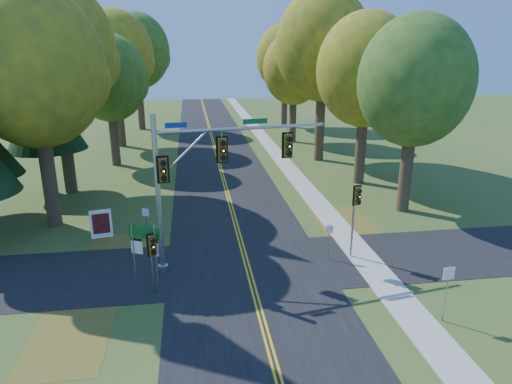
{
  "coord_description": "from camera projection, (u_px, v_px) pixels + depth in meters",
  "views": [
    {
      "loc": [
        -2.55,
        -18.84,
        10.65
      ],
      "look_at": [
        0.78,
        4.24,
        3.2
      ],
      "focal_mm": 32.0,
      "sensor_mm": 36.0,
      "label": 1
    }
  ],
  "objects": [
    {
      "name": "sidewalk_east",
      "position": [
        378.0,
        275.0,
        22.19
      ],
      "size": [
        1.6,
        160.0,
        0.06
      ],
      "primitive_type": "cube",
      "color": "#9E998E",
      "rests_on": "ground"
    },
    {
      "name": "ground",
      "position": [
        252.0,
        285.0,
        21.35
      ],
      "size": [
        160.0,
        160.0,
        0.0
      ],
      "primitive_type": "plane",
      "color": "#30501C",
      "rests_on": "ground"
    },
    {
      "name": "pine_c",
      "position": [
        36.0,
        61.0,
        31.72
      ],
      "size": [
        5.6,
        5.6,
        20.56
      ],
      "color": "#38281C",
      "rests_on": "ground"
    },
    {
      "name": "ped_signal_pole",
      "position": [
        152.0,
        249.0,
        19.91
      ],
      "size": [
        0.45,
        0.54,
        2.96
      ],
      "rotation": [
        0.0,
        0.0,
        0.33
      ],
      "color": "gray",
      "rests_on": "ground"
    },
    {
      "name": "road_main",
      "position": [
        252.0,
        285.0,
        21.35
      ],
      "size": [
        8.0,
        160.0,
        0.02
      ],
      "primitive_type": "cube",
      "color": "black",
      "rests_on": "ground"
    },
    {
      "name": "traffic_mast",
      "position": [
        202.0,
        170.0,
        21.71
      ],
      "size": [
        8.52,
        1.95,
        7.82
      ],
      "rotation": [
        0.0,
        0.0,
        0.17
      ],
      "color": "#9CA0A5",
      "rests_on": "ground"
    },
    {
      "name": "leaf_patch_e",
      "position": [
        349.0,
        229.0,
        27.93
      ],
      "size": [
        3.5,
        8.0,
        0.0
      ],
      "primitive_type": "cube",
      "color": "brown",
      "rests_on": "ground"
    },
    {
      "name": "road_cross",
      "position": [
        247.0,
        265.0,
        23.24
      ],
      "size": [
        60.0,
        6.0,
        0.02
      ],
      "primitive_type": "cube",
      "color": "black",
      "rests_on": "ground"
    },
    {
      "name": "tree_e_a",
      "position": [
        416.0,
        82.0,
        28.6
      ],
      "size": [
        7.2,
        7.2,
        12.73
      ],
      "color": "#38281C",
      "rests_on": "ground"
    },
    {
      "name": "reg_sign_e_north",
      "position": [
        329.0,
        235.0,
        23.56
      ],
      "size": [
        0.37,
        0.12,
        1.96
      ],
      "rotation": [
        0.0,
        0.0,
        -0.24
      ],
      "color": "gray",
      "rests_on": "ground"
    },
    {
      "name": "tree_e_d",
      "position": [
        294.0,
        69.0,
        51.1
      ],
      "size": [
        7.0,
        7.0,
        12.32
      ],
      "color": "#38281C",
      "rests_on": "ground"
    },
    {
      "name": "reg_sign_e_south",
      "position": [
        447.0,
        284.0,
        18.04
      ],
      "size": [
        0.48,
        0.08,
        2.49
      ],
      "rotation": [
        0.0,
        0.0,
        0.05
      ],
      "color": "gray",
      "rests_on": "ground"
    },
    {
      "name": "tree_w_e",
      "position": [
        137.0,
        51.0,
        58.63
      ],
      "size": [
        8.4,
        8.4,
        14.97
      ],
      "color": "#38281C",
      "rests_on": "ground"
    },
    {
      "name": "tree_e_e",
      "position": [
        286.0,
        58.0,
        61.07
      ],
      "size": [
        7.8,
        7.8,
        13.74
      ],
      "color": "#38281C",
      "rests_on": "ground"
    },
    {
      "name": "tree_e_c",
      "position": [
        324.0,
        46.0,
        41.79
      ],
      "size": [
        8.8,
        8.8,
        15.79
      ],
      "color": "#38281C",
      "rests_on": "ground"
    },
    {
      "name": "tree_w_c",
      "position": [
        109.0,
        78.0,
        40.7
      ],
      "size": [
        6.8,
        6.8,
        11.91
      ],
      "color": "#38281C",
      "rests_on": "ground"
    },
    {
      "name": "leaf_patch_w_far",
      "position": [
        70.0,
        337.0,
        17.5
      ],
      "size": [
        3.0,
        5.0,
        0.0
      ],
      "primitive_type": "cube",
      "color": "brown",
      "rests_on": "ground"
    },
    {
      "name": "east_signal_pole",
      "position": [
        356.0,
        203.0,
        23.1
      ],
      "size": [
        0.47,
        0.54,
        4.04
      ],
      "rotation": [
        0.0,
        0.0,
        0.18
      ],
      "color": "#96989E",
      "rests_on": "ground"
    },
    {
      "name": "tree_w_b",
      "position": [
        55.0,
        51.0,
        31.96
      ],
      "size": [
        8.6,
        8.6,
        15.38
      ],
      "color": "#38281C",
      "rests_on": "ground"
    },
    {
      "name": "info_kiosk",
      "position": [
        101.0,
        224.0,
        26.43
      ],
      "size": [
        1.23,
        0.39,
        1.69
      ],
      "rotation": [
        0.0,
        0.0,
        0.19
      ],
      "color": "white",
      "rests_on": "ground"
    },
    {
      "name": "centerline_left",
      "position": [
        250.0,
        285.0,
        21.33
      ],
      "size": [
        0.1,
        160.0,
        0.01
      ],
      "primitive_type": "cube",
      "color": "gold",
      "rests_on": "road_main"
    },
    {
      "name": "tree_e_b",
      "position": [
        367.0,
        71.0,
        34.82
      ],
      "size": [
        7.6,
        7.6,
        13.33
      ],
      "color": "#38281C",
      "rests_on": "ground"
    },
    {
      "name": "reg_sign_w",
      "position": [
        146.0,
        219.0,
        25.5
      ],
      "size": [
        0.39,
        0.18,
        2.14
      ],
      "rotation": [
        0.0,
        0.0,
        -0.39
      ],
      "color": "gray",
      "rests_on": "ground"
    },
    {
      "name": "tree_w_d",
      "position": [
        115.0,
        55.0,
        48.28
      ],
      "size": [
        8.2,
        8.2,
        14.56
      ],
      "color": "#38281C",
      "rests_on": "ground"
    },
    {
      "name": "route_sign_cluster",
      "position": [
        144.0,
        245.0,
        20.07
      ],
      "size": [
        1.43,
        0.68,
        3.32
      ],
      "rotation": [
        0.0,
        0.0,
        -0.43
      ],
      "color": "gray",
      "rests_on": "ground"
    },
    {
      "name": "centerline_right",
      "position": [
        255.0,
        284.0,
        21.36
      ],
      "size": [
        0.1,
        160.0,
        0.01
      ],
      "primitive_type": "cube",
      "color": "gold",
      "rests_on": "road_main"
    },
    {
      "name": "leaf_patch_w_near",
      "position": [
        121.0,
        256.0,
        24.24
      ],
      "size": [
        4.0,
        6.0,
        0.0
      ],
      "primitive_type": "cube",
      "color": "brown",
      "rests_on": "ground"
    },
    {
      "name": "tree_w_a",
      "position": [
        35.0,
        68.0,
        25.79
      ],
      "size": [
        8.0,
        8.0,
        14.15
      ],
      "color": "#38281C",
      "rests_on": "ground"
    }
  ]
}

